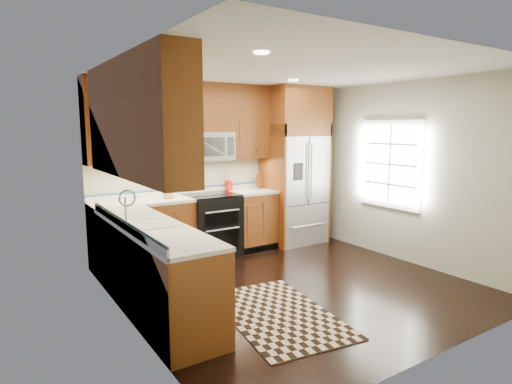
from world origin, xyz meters
TOP-DOWN VIEW (x-y plane):
  - ground at (0.00, 0.00)m, footprint 4.00×4.00m
  - wall_back at (0.00, 2.00)m, footprint 4.00×0.02m
  - wall_left at (-2.00, 0.00)m, footprint 0.02×4.00m
  - wall_right at (2.00, 0.00)m, footprint 0.02×4.00m
  - window at (1.98, 0.20)m, footprint 0.04×1.10m
  - base_cabinets at (-1.23, 0.90)m, footprint 2.85×3.00m
  - countertop at (-1.09, 1.01)m, footprint 2.86×3.01m
  - upper_cabinets at (-1.15, 1.09)m, footprint 2.85×3.00m
  - range at (-0.25, 1.67)m, footprint 0.76×0.67m
  - microwave at (-0.25, 1.80)m, footprint 0.76×0.40m
  - refrigerator at (1.30, 1.63)m, footprint 0.98×0.75m
  - sink_faucet at (-1.73, 0.23)m, footprint 0.54×0.44m
  - rug at (-0.65, -0.59)m, footprint 1.24×1.82m
  - knife_block at (-0.92, 1.73)m, footprint 0.11×0.14m
  - utensil_crock at (0.19, 1.92)m, footprint 0.14×0.14m
  - cutting_board at (0.75, 1.84)m, footprint 0.34×0.34m

SIDE VIEW (x-z plane):
  - ground at x=0.00m, z-range 0.00..0.00m
  - rug at x=-0.65m, z-range 0.00..0.01m
  - base_cabinets at x=-1.23m, z-range 0.00..0.90m
  - range at x=-0.25m, z-range 0.00..0.94m
  - countertop at x=-1.09m, z-range 0.90..0.94m
  - cutting_board at x=0.75m, z-range 0.94..0.96m
  - sink_faucet at x=-1.73m, z-range 0.81..1.18m
  - knife_block at x=-0.92m, z-range 0.92..1.17m
  - utensil_crock at x=0.19m, z-range 0.89..1.23m
  - wall_back at x=0.00m, z-range 0.00..2.60m
  - wall_left at x=-2.00m, z-range 0.00..2.60m
  - wall_right at x=2.00m, z-range 0.00..2.60m
  - refrigerator at x=1.30m, z-range 0.00..2.60m
  - window at x=1.98m, z-range 0.75..2.05m
  - microwave at x=-0.25m, z-range 1.45..1.87m
  - upper_cabinets at x=-1.15m, z-range 1.45..2.60m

